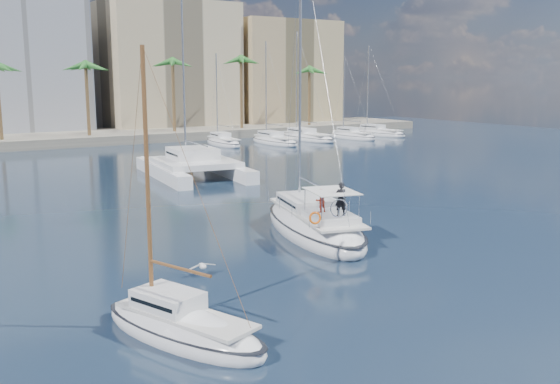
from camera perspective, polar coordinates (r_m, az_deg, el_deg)
ground at (r=30.63m, az=1.70°, el=-5.84°), size 160.00×160.00×0.00m
quay at (r=87.30m, az=-21.35°, el=4.47°), size 120.00×14.00×1.20m
building_beige at (r=101.91m, az=-10.30°, el=11.06°), size 20.00×14.00×20.00m
building_tan_right at (r=109.32m, az=0.05°, el=10.65°), size 18.00×12.00×18.00m
palm_centre at (r=83.03m, az=-21.25°, el=10.91°), size 3.60×3.60×12.30m
palm_right at (r=95.76m, az=-0.49°, el=11.45°), size 3.60×3.60×12.30m
main_sloop at (r=34.68m, az=3.10°, el=-3.00°), size 6.69×12.35×17.49m
small_sloop at (r=21.48m, az=-9.00°, el=-12.10°), size 4.54×7.42×10.19m
catamaran at (r=55.33m, az=-7.91°, el=2.65°), size 8.32×14.35×19.73m
seagull at (r=27.71m, az=-7.12°, el=-6.72°), size 1.24×0.53×0.23m
moored_yacht_a at (r=80.60m, az=-5.21°, el=4.28°), size 3.37×9.52×11.90m
moored_yacht_b at (r=82.04m, az=-0.51°, el=4.43°), size 3.32×10.83×13.72m
moored_yacht_c at (r=87.26m, az=2.44°, el=4.78°), size 3.98×12.33×15.54m
moored_yacht_d at (r=89.54m, az=6.60°, el=4.86°), size 3.52×9.55×11.90m
moored_yacht_e at (r=95.23m, az=8.91°, el=5.14°), size 4.61×11.11×13.72m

